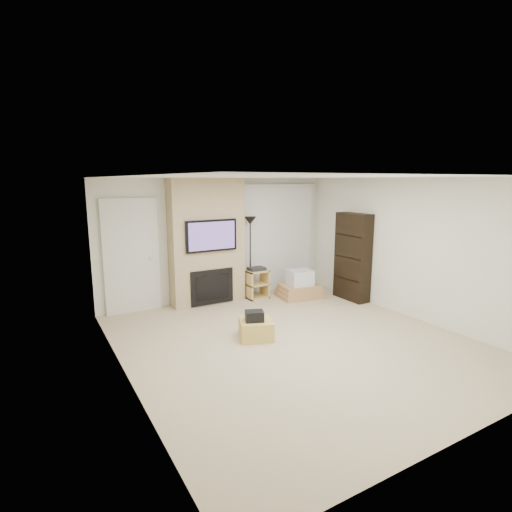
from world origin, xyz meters
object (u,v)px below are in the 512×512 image
ottoman (256,329)px  floor_lamp (250,234)px  bookshelf (353,257)px  av_stand (257,282)px  box_stack (300,287)px

ottoman → floor_lamp: 2.60m
ottoman → bookshelf: bookshelf is taller
av_stand → bookshelf: bookshelf is taller
floor_lamp → av_stand: size_ratio=2.59×
av_stand → floor_lamp: bearing=112.6°
floor_lamp → box_stack: size_ratio=1.77×
floor_lamp → box_stack: floor_lamp is taller
floor_lamp → bookshelf: size_ratio=0.95×
bookshelf → av_stand: bearing=147.6°
box_stack → av_stand: bearing=153.2°
av_stand → ottoman: bearing=-120.3°
ottoman → av_stand: bearing=59.7°
ottoman → box_stack: (1.94, 1.49, 0.07)m
floor_lamp → bookshelf: 2.17m
ottoman → av_stand: size_ratio=0.76×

